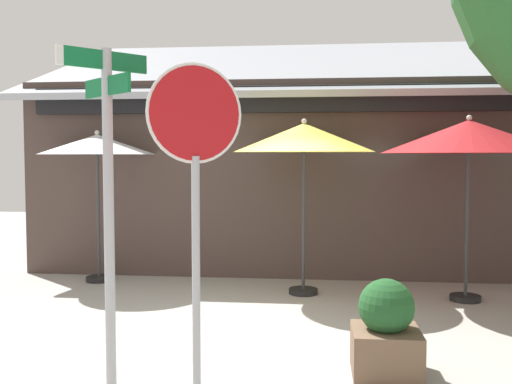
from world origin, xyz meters
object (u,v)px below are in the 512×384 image
(stop_sign, at_px, (195,163))
(sidewalk_planter, at_px, (386,331))
(street_sign_post, at_px, (108,188))
(patio_umbrella_crimson_right, at_px, (469,138))
(patio_umbrella_mustard_center, at_px, (304,139))
(patio_umbrella_ivory_left, at_px, (97,146))

(stop_sign, xyz_separation_m, sidewalk_planter, (1.69, 0.75, -1.61))
(street_sign_post, relative_size, patio_umbrella_crimson_right, 1.12)
(stop_sign, distance_m, patio_umbrella_mustard_center, 4.05)
(patio_umbrella_mustard_center, bearing_deg, patio_umbrella_ivory_left, 170.97)
(street_sign_post, xyz_separation_m, patio_umbrella_mustard_center, (1.61, 3.89, 0.53))
(street_sign_post, xyz_separation_m, sidewalk_planter, (2.47, 0.69, -1.40))
(stop_sign, bearing_deg, patio_umbrella_mustard_center, 78.28)
(street_sign_post, height_order, patio_umbrella_mustard_center, street_sign_post)
(patio_umbrella_ivory_left, bearing_deg, patio_umbrella_mustard_center, -9.03)
(stop_sign, bearing_deg, street_sign_post, 175.61)
(patio_umbrella_ivory_left, height_order, patio_umbrella_crimson_right, patio_umbrella_crimson_right)
(stop_sign, height_order, sidewalk_planter, stop_sign)
(street_sign_post, relative_size, stop_sign, 1.05)
(patio_umbrella_ivory_left, xyz_separation_m, sidewalk_planter, (4.30, -3.74, -1.84))
(patio_umbrella_ivory_left, bearing_deg, sidewalk_planter, -41.05)
(patio_umbrella_ivory_left, height_order, patio_umbrella_mustard_center, patio_umbrella_mustard_center)
(street_sign_post, height_order, patio_umbrella_crimson_right, street_sign_post)
(stop_sign, height_order, patio_umbrella_crimson_right, stop_sign)
(stop_sign, bearing_deg, patio_umbrella_ivory_left, 120.17)
(stop_sign, distance_m, sidewalk_planter, 2.45)
(street_sign_post, bearing_deg, sidewalk_planter, 15.66)
(patio_umbrella_mustard_center, bearing_deg, patio_umbrella_crimson_right, -4.27)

